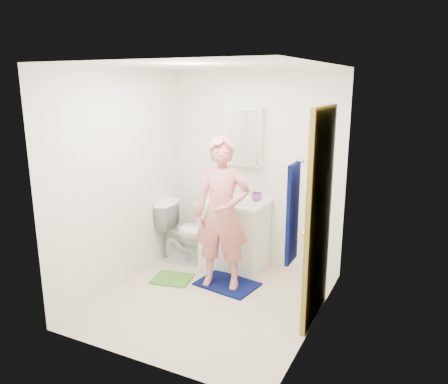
# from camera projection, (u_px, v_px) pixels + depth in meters

# --- Properties ---
(floor) EXTENTS (2.20, 2.40, 0.02)m
(floor) POSITION_uv_depth(u_px,v_px,m) (211.00, 300.00, 4.65)
(floor) COLOR beige
(floor) RESTS_ON ground
(ceiling) EXTENTS (2.20, 2.40, 0.02)m
(ceiling) POSITION_uv_depth(u_px,v_px,m) (209.00, 64.00, 4.06)
(ceiling) COLOR white
(ceiling) RESTS_ON ground
(wall_back) EXTENTS (2.20, 0.02, 2.40)m
(wall_back) POSITION_uv_depth(u_px,v_px,m) (256.00, 169.00, 5.40)
(wall_back) COLOR white
(wall_back) RESTS_ON ground
(wall_front) EXTENTS (2.20, 0.02, 2.40)m
(wall_front) POSITION_uv_depth(u_px,v_px,m) (135.00, 225.00, 3.30)
(wall_front) COLOR white
(wall_front) RESTS_ON ground
(wall_left) EXTENTS (0.02, 2.40, 2.40)m
(wall_left) POSITION_uv_depth(u_px,v_px,m) (122.00, 179.00, 4.83)
(wall_left) COLOR white
(wall_left) RESTS_ON ground
(wall_right) EXTENTS (0.02, 2.40, 2.40)m
(wall_right) POSITION_uv_depth(u_px,v_px,m) (321.00, 203.00, 3.88)
(wall_right) COLOR white
(wall_right) RESTS_ON ground
(vanity_cabinet) EXTENTS (0.75, 0.55, 0.80)m
(vanity_cabinet) POSITION_uv_depth(u_px,v_px,m) (235.00, 235.00, 5.41)
(vanity_cabinet) COLOR white
(vanity_cabinet) RESTS_ON floor
(countertop) EXTENTS (0.79, 0.59, 0.05)m
(countertop) POSITION_uv_depth(u_px,v_px,m) (235.00, 203.00, 5.30)
(countertop) COLOR white
(countertop) RESTS_ON vanity_cabinet
(sink_basin) EXTENTS (0.40, 0.40, 0.03)m
(sink_basin) POSITION_uv_depth(u_px,v_px,m) (235.00, 201.00, 5.30)
(sink_basin) COLOR white
(sink_basin) RESTS_ON countertop
(faucet) EXTENTS (0.03, 0.03, 0.12)m
(faucet) POSITION_uv_depth(u_px,v_px,m) (241.00, 192.00, 5.44)
(faucet) COLOR silver
(faucet) RESTS_ON countertop
(medicine_cabinet) EXTENTS (0.50, 0.12, 0.70)m
(medicine_cabinet) POSITION_uv_depth(u_px,v_px,m) (243.00, 137.00, 5.31)
(medicine_cabinet) COLOR white
(medicine_cabinet) RESTS_ON wall_back
(mirror_panel) EXTENTS (0.46, 0.01, 0.66)m
(mirror_panel) POSITION_uv_depth(u_px,v_px,m) (241.00, 137.00, 5.26)
(mirror_panel) COLOR white
(mirror_panel) RESTS_ON wall_back
(door) EXTENTS (0.05, 0.80, 2.05)m
(door) POSITION_uv_depth(u_px,v_px,m) (319.00, 217.00, 4.07)
(door) COLOR #A48C2D
(door) RESTS_ON ground
(door_knob) EXTENTS (0.07, 0.07, 0.07)m
(door_knob) POSITION_uv_depth(u_px,v_px,m) (305.00, 234.00, 3.83)
(door_knob) COLOR gold
(door_knob) RESTS_ON door
(towel) EXTENTS (0.03, 0.24, 0.80)m
(towel) POSITION_uv_depth(u_px,v_px,m) (293.00, 214.00, 3.40)
(towel) COLOR #070F48
(towel) RESTS_ON wall_right
(towel_hook) EXTENTS (0.06, 0.02, 0.02)m
(towel_hook) POSITION_uv_depth(u_px,v_px,m) (300.00, 161.00, 3.28)
(towel_hook) COLOR silver
(towel_hook) RESTS_ON wall_right
(toilet) EXTENTS (0.82, 0.54, 0.79)m
(toilet) POSITION_uv_depth(u_px,v_px,m) (189.00, 232.00, 5.55)
(toilet) COLOR white
(toilet) RESTS_ON floor
(bath_mat) EXTENTS (0.72, 0.57, 0.02)m
(bath_mat) POSITION_uv_depth(u_px,v_px,m) (227.00, 284.00, 4.97)
(bath_mat) COLOR #070F48
(bath_mat) RESTS_ON floor
(green_rug) EXTENTS (0.50, 0.45, 0.02)m
(green_rug) POSITION_uv_depth(u_px,v_px,m) (172.00, 279.00, 5.11)
(green_rug) COLOR #4B9130
(green_rug) RESTS_ON floor
(soap_dispenser) EXTENTS (0.11, 0.11, 0.21)m
(soap_dispenser) POSITION_uv_depth(u_px,v_px,m) (219.00, 191.00, 5.32)
(soap_dispenser) COLOR #D17561
(soap_dispenser) RESTS_ON countertop
(toothbrush_cup) EXTENTS (0.17, 0.17, 0.10)m
(toothbrush_cup) POSITION_uv_depth(u_px,v_px,m) (257.00, 197.00, 5.27)
(toothbrush_cup) COLOR #84469A
(toothbrush_cup) RESTS_ON countertop
(man) EXTENTS (0.68, 0.52, 1.68)m
(man) POSITION_uv_depth(u_px,v_px,m) (222.00, 214.00, 4.73)
(man) COLOR #D67978
(man) RESTS_ON bath_mat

